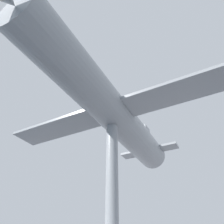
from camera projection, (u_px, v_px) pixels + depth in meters
name	position (u px, v px, depth m)	size (l,w,h in m)	color
support_pylon_central	(112.00, 199.00, 10.13)	(0.62, 0.62, 7.83)	#999EA3
suspended_airplane	(109.00, 109.00, 12.72)	(14.38, 16.03, 3.45)	#93999E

